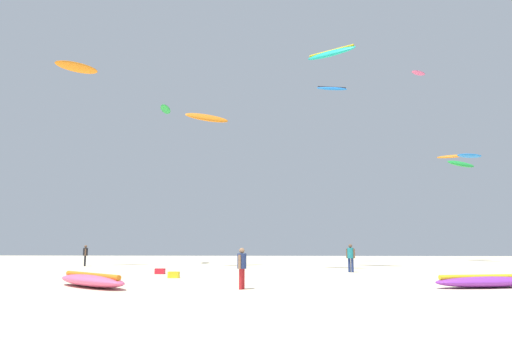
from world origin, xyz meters
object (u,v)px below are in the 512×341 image
at_px(kite_aloft_4, 452,156).
at_px(kite_aloft_3, 469,156).
at_px(kite_grounded_mid, 485,281).
at_px(kite_aloft_7, 461,164).
at_px(kite_aloft_5, 332,89).
at_px(kite_aloft_6, 77,67).
at_px(gear_bag, 160,271).
at_px(kite_aloft_8, 207,118).
at_px(person_midground, 351,256).
at_px(cooler_box, 174,275).
at_px(person_left, 85,254).
at_px(person_foreground, 242,265).
at_px(kite_aloft_9, 166,109).
at_px(kite_aloft_0, 418,73).
at_px(kite_aloft_1, 331,53).
at_px(kite_grounded_near, 91,280).

bearing_deg(kite_aloft_4, kite_aloft_3, -99.18).
relative_size(kite_grounded_mid, kite_aloft_7, 1.02).
distance_m(kite_aloft_5, kite_aloft_6, 24.30).
distance_m(gear_bag, kite_aloft_8, 15.20).
height_order(kite_aloft_3, kite_aloft_6, kite_aloft_6).
height_order(person_midground, kite_aloft_5, kite_aloft_5).
xyz_separation_m(cooler_box, kite_aloft_6, (-11.33, 12.32, 16.05)).
relative_size(person_left, cooler_box, 2.96).
relative_size(person_foreground, kite_aloft_7, 0.36).
bearing_deg(person_foreground, kite_aloft_7, 78.77).
relative_size(kite_aloft_6, kite_aloft_9, 1.08).
relative_size(person_left, kite_aloft_9, 0.54).
height_order(kite_aloft_4, kite_aloft_8, kite_aloft_8).
bearing_deg(kite_aloft_0, kite_aloft_7, -58.18).
bearing_deg(cooler_box, kite_aloft_7, 47.76).
relative_size(kite_aloft_1, kite_aloft_3, 1.43).
height_order(kite_grounded_mid, kite_aloft_3, kite_aloft_3).
distance_m(person_midground, kite_aloft_0, 35.55).
height_order(kite_aloft_3, kite_aloft_4, kite_aloft_4).
height_order(person_midground, kite_aloft_3, kite_aloft_3).
bearing_deg(kite_aloft_1, kite_aloft_9, 159.26).
distance_m(person_left, kite_grounded_near, 20.60).
bearing_deg(kite_aloft_5, kite_aloft_3, -0.39).
bearing_deg(kite_aloft_4, kite_grounded_near, -126.34).
height_order(person_foreground, kite_aloft_6, kite_aloft_6).
bearing_deg(kite_aloft_1, kite_aloft_0, 58.19).
bearing_deg(kite_grounded_mid, kite_aloft_4, 72.27).
relative_size(person_midground, kite_grounded_mid, 0.39).
bearing_deg(person_midground, kite_grounded_mid, -134.59).
relative_size(kite_grounded_near, kite_aloft_0, 1.96).
relative_size(kite_grounded_mid, kite_aloft_6, 1.35).
height_order(gear_bag, kite_aloft_3, kite_aloft_3).
height_order(person_midground, kite_aloft_1, kite_aloft_1).
bearing_deg(kite_aloft_1, gear_bag, -143.25).
height_order(person_left, gear_bag, person_left).
xyz_separation_m(kite_aloft_3, kite_aloft_7, (0.90, 4.79, -0.03)).
bearing_deg(kite_aloft_0, kite_aloft_1, -121.81).
bearing_deg(kite_aloft_7, kite_aloft_1, -134.04).
relative_size(cooler_box, kite_aloft_6, 0.17).
relative_size(kite_aloft_1, kite_aloft_8, 1.10).
bearing_deg(person_foreground, cooler_box, 143.63).
height_order(kite_aloft_5, kite_aloft_8, kite_aloft_5).
relative_size(person_foreground, kite_aloft_5, 0.48).
height_order(person_foreground, person_midground, person_midground).
relative_size(kite_grounded_mid, kite_aloft_4, 1.28).
bearing_deg(kite_aloft_6, kite_grounded_mid, -34.77).
height_order(kite_grounded_near, kite_aloft_8, kite_aloft_8).
bearing_deg(kite_aloft_6, kite_aloft_5, 24.90).
bearing_deg(kite_aloft_7, kite_aloft_4, 82.40).
relative_size(kite_grounded_mid, kite_aloft_8, 1.18).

